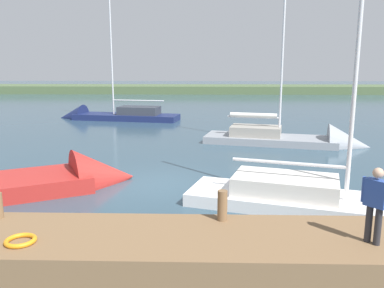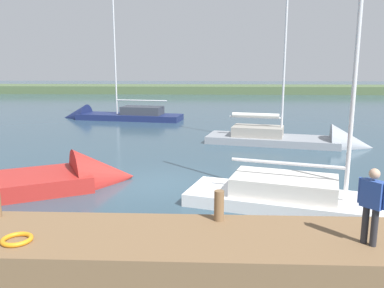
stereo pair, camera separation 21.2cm
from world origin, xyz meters
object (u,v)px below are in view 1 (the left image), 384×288
(sailboat_far_right, at_px, (109,118))
(person_on_dock, at_px, (376,201))
(sailboat_near_dock, at_px, (303,143))
(sailboat_inner_slip, at_px, (11,190))
(sailboat_outer_mooring, at_px, (378,212))
(life_ring_buoy, at_px, (21,241))
(mooring_post_near, at_px, (222,205))

(sailboat_far_right, height_order, person_on_dock, sailboat_far_right)
(sailboat_near_dock, xyz_separation_m, person_on_dock, (2.05, 14.01, 1.51))
(sailboat_near_dock, distance_m, sailboat_far_right, 16.89)
(sailboat_inner_slip, xyz_separation_m, sailboat_near_dock, (-12.27, -8.95, -0.02))
(sailboat_inner_slip, xyz_separation_m, sailboat_outer_mooring, (-11.85, 1.73, -0.03))
(life_ring_buoy, height_order, sailboat_outer_mooring, sailboat_outer_mooring)
(sailboat_near_dock, bearing_deg, mooring_post_near, -98.46)
(life_ring_buoy, relative_size, sailboat_outer_mooring, 0.06)
(mooring_post_near, distance_m, sailboat_inner_slip, 8.17)
(life_ring_buoy, bearing_deg, sailboat_far_right, -80.85)
(sailboat_near_dock, height_order, person_on_dock, sailboat_near_dock)
(mooring_post_near, relative_size, person_on_dock, 0.45)
(life_ring_buoy, bearing_deg, sailboat_inner_slip, -61.82)
(mooring_post_near, xyz_separation_m, person_on_dock, (-3.09, 1.17, 0.56))
(sailboat_inner_slip, distance_m, sailboat_near_dock, 15.19)
(sailboat_outer_mooring, bearing_deg, sailboat_far_right, 138.88)
(sailboat_inner_slip, distance_m, person_on_dock, 11.50)
(sailboat_outer_mooring, relative_size, sailboat_far_right, 0.89)
(sailboat_inner_slip, distance_m, sailboat_far_right, 19.27)
(life_ring_buoy, bearing_deg, person_on_dock, -178.50)
(person_on_dock, bearing_deg, sailboat_inner_slip, -66.36)
(sailboat_outer_mooring, relative_size, person_on_dock, 6.73)
(mooring_post_near, xyz_separation_m, sailboat_far_right, (8.26, -23.14, -0.97))
(mooring_post_near, bearing_deg, sailboat_outer_mooring, -155.39)
(sailboat_outer_mooring, xyz_separation_m, person_on_dock, (1.64, 3.33, 1.52))
(mooring_post_near, height_order, sailboat_outer_mooring, sailboat_outer_mooring)
(sailboat_near_dock, relative_size, person_on_dock, 6.90)
(sailboat_outer_mooring, relative_size, sailboat_near_dock, 0.98)
(sailboat_far_right, bearing_deg, life_ring_buoy, 109.15)
(sailboat_outer_mooring, height_order, sailboat_near_dock, sailboat_near_dock)
(mooring_post_near, distance_m, sailboat_outer_mooring, 5.28)
(sailboat_far_right, bearing_deg, mooring_post_near, 119.64)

